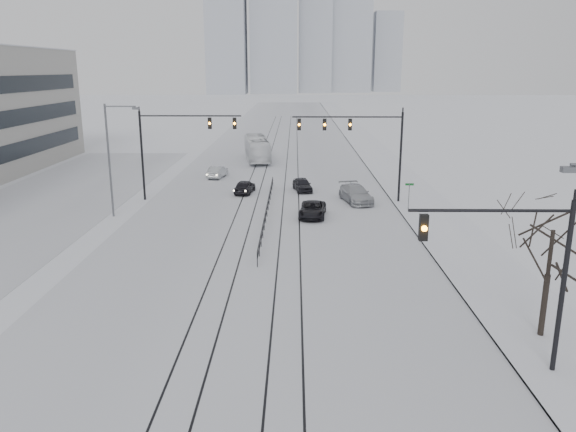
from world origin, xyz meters
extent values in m
cube|color=silver|center=(0.00, 60.00, 0.01)|extent=(22.00, 260.00, 0.02)
cube|color=silver|center=(13.50, 60.00, 0.08)|extent=(5.00, 260.00, 0.16)
cube|color=gray|center=(11.05, 60.00, 0.06)|extent=(0.10, 260.00, 0.12)
cube|color=silver|center=(-20.00, 35.00, 0.01)|extent=(14.00, 60.00, 0.03)
cube|color=black|center=(-2.60, 40.00, 0.02)|extent=(0.10, 180.00, 0.01)
cube|color=black|center=(-1.20, 40.00, 0.02)|extent=(0.10, 180.00, 0.01)
cube|color=black|center=(1.20, 40.00, 0.02)|extent=(0.10, 180.00, 0.01)
cube|color=black|center=(2.60, 40.00, 0.02)|extent=(0.10, 180.00, 0.01)
cube|color=#A9AFBA|center=(-30.00, 260.00, 27.50)|extent=(18.00, 18.00, 55.00)
cube|color=#A9AFBA|center=(-8.00, 268.00, 36.00)|extent=(22.00, 22.00, 72.00)
cube|color=#A9AFBA|center=(12.00, 276.00, 24.00)|extent=(16.00, 16.00, 48.00)
cube|color=#A9AFBA|center=(30.00, 284.00, 32.00)|extent=(20.00, 20.00, 64.00)
cube|color=#A9AFBA|center=(50.00, 292.00, 20.00)|extent=(14.00, 14.00, 40.00)
cylinder|color=black|center=(12.40, 6.00, 3.50)|extent=(0.20, 0.20, 7.00)
cylinder|color=black|center=(9.40, 6.00, 6.60)|extent=(6.00, 0.12, 0.12)
cube|color=black|center=(7.00, 6.00, 5.95)|extent=(0.32, 0.24, 1.00)
sphere|color=orange|center=(7.00, 5.86, 5.95)|extent=(0.22, 0.22, 0.22)
cylinder|color=black|center=(11.50, 35.00, 4.00)|extent=(0.20, 0.20, 8.00)
cylinder|color=black|center=(6.75, 35.00, 7.60)|extent=(9.50, 0.12, 0.12)
cube|color=black|center=(2.60, 35.00, 6.95)|extent=(0.32, 0.24, 1.00)
sphere|color=orange|center=(2.60, 34.86, 6.95)|extent=(0.22, 0.22, 0.22)
cube|color=black|center=(4.80, 35.00, 6.95)|extent=(0.32, 0.24, 1.00)
sphere|color=orange|center=(4.80, 34.86, 6.95)|extent=(0.22, 0.22, 0.22)
cube|color=black|center=(7.00, 35.00, 6.95)|extent=(0.32, 0.24, 1.00)
sphere|color=orange|center=(7.00, 34.86, 6.95)|extent=(0.22, 0.22, 0.22)
cylinder|color=black|center=(-11.50, 36.00, 4.00)|extent=(0.20, 0.20, 8.00)
cylinder|color=black|center=(-7.00, 36.00, 7.60)|extent=(9.00, 0.12, 0.12)
cube|color=black|center=(-3.10, 36.00, 6.95)|extent=(0.32, 0.24, 1.00)
sphere|color=orange|center=(-3.10, 35.86, 6.95)|extent=(0.22, 0.22, 0.22)
cube|color=black|center=(-5.30, 36.00, 6.95)|extent=(0.32, 0.24, 1.00)
sphere|color=orange|center=(-5.30, 35.86, 6.95)|extent=(0.22, 0.22, 0.22)
cube|color=#595B60|center=(10.60, 3.00, 8.65)|extent=(0.50, 0.25, 0.18)
cylinder|color=#595B60|center=(-12.50, 30.00, 4.50)|extent=(0.16, 0.16, 9.00)
cylinder|color=#595B60|center=(-11.30, 30.00, 8.80)|extent=(2.40, 0.10, 0.10)
cube|color=#595B60|center=(-10.10, 30.00, 8.65)|extent=(0.50, 0.25, 0.18)
cylinder|color=black|center=(13.20, 9.00, 1.50)|extent=(0.26, 0.26, 3.00)
cylinder|color=black|center=(13.20, 9.00, 3.75)|extent=(0.18, 0.18, 2.50)
cube|color=black|center=(0.00, 30.00, 0.95)|extent=(0.06, 24.00, 0.06)
cube|color=black|center=(0.00, 30.00, 0.55)|extent=(0.06, 24.00, 0.06)
cylinder|color=#595B60|center=(11.80, 32.00, 1.20)|extent=(0.06, 0.06, 2.40)
cube|color=#0C4C19|center=(11.80, 32.00, 2.30)|extent=(0.70, 0.04, 0.18)
imported|color=black|center=(-2.58, 38.79, 0.65)|extent=(2.04, 3.98, 1.30)
imported|color=#A8ACAF|center=(-6.26, 46.77, 0.64)|extent=(1.99, 4.05, 1.28)
imported|color=black|center=(3.68, 29.96, 0.61)|extent=(2.45, 4.58, 1.22)
imported|color=#A8ABB0|center=(7.72, 35.24, 0.75)|extent=(3.13, 5.51, 1.50)
imported|color=black|center=(2.98, 39.91, 0.63)|extent=(2.17, 3.94, 1.27)
imported|color=white|center=(-2.69, 58.72, 1.56)|extent=(4.20, 11.43, 3.11)
camera|label=1|loc=(2.25, -13.92, 11.61)|focal=35.00mm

